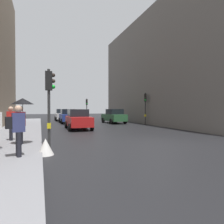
{
  "coord_description": "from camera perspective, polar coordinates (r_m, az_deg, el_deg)",
  "views": [
    {
      "loc": [
        -5.74,
        -8.58,
        1.82
      ],
      "look_at": [
        -0.16,
        6.29,
        1.54
      ],
      "focal_mm": 30.81,
      "sensor_mm": 36.0,
      "label": 1
    }
  ],
  "objects": [
    {
      "name": "ground_plane",
      "position": [
        10.48,
        13.18,
        -8.99
      ],
      "size": [
        120.0,
        120.0,
        0.0
      ],
      "primitive_type": "plane",
      "color": "black"
    },
    {
      "name": "traffic_light_far_median",
      "position": [
        29.29,
        -7.5,
        1.95
      ],
      "size": [
        0.25,
        0.43,
        3.34
      ],
      "color": "#2D2D2D",
      "rests_on": "ground"
    },
    {
      "name": "car_white_compact",
      "position": [
        30.17,
        -14.63,
        -0.81
      ],
      "size": [
        2.06,
        4.22,
        1.76
      ],
      "color": "silver",
      "rests_on": "ground"
    },
    {
      "name": "sidewalk_kerb",
      "position": [
        14.77,
        -26.54,
        -5.85
      ],
      "size": [
        3.22,
        40.0,
        0.16
      ],
      "primitive_type": "cube",
      "color": "gray",
      "rests_on": "ground"
    },
    {
      "name": "car_blue_van",
      "position": [
        24.67,
        -12.94,
        -1.2
      ],
      "size": [
        2.03,
        4.2,
        1.76
      ],
      "color": "navy",
      "rests_on": "ground"
    },
    {
      "name": "pedestrian_in_red_jacket",
      "position": [
        11.37,
        -27.8,
        -2.56
      ],
      "size": [
        0.44,
        0.36,
        1.77
      ],
      "color": "black",
      "rests_on": "sidewalk_kerb"
    },
    {
      "name": "building_facade_right",
      "position": [
        26.66,
        21.09,
        11.16
      ],
      "size": [
        12.0,
        25.32,
        13.09
      ],
      "primitive_type": "cube",
      "color": "slate",
      "rests_on": "ground"
    },
    {
      "name": "warning_sign_triangle",
      "position": [
        8.04,
        -19.13,
        -9.73
      ],
      "size": [
        0.64,
        0.64,
        0.65
      ],
      "primitive_type": "cone",
      "color": "silver",
      "rests_on": "ground"
    },
    {
      "name": "pedestrian_with_grey_backpack",
      "position": [
        7.38,
        -26.36,
        -4.17
      ],
      "size": [
        0.65,
        0.4,
        1.77
      ],
      "color": "black",
      "rests_on": "sidewalk_kerb"
    },
    {
      "name": "traffic_light_mid_street",
      "position": [
        21.95,
        9.85,
        2.68
      ],
      "size": [
        0.35,
        0.45,
        3.57
      ],
      "color": "#2D2D2D",
      "rests_on": "ground"
    },
    {
      "name": "car_green_estate",
      "position": [
        23.8,
        0.57,
        -1.25
      ],
      "size": [
        2.16,
        4.27,
        1.76
      ],
      "color": "#2D6038",
      "rests_on": "ground"
    },
    {
      "name": "car_red_sedan",
      "position": [
        17.18,
        -9.99,
        -2.14
      ],
      "size": [
        2.07,
        4.23,
        1.76
      ],
      "color": "red",
      "rests_on": "ground"
    },
    {
      "name": "traffic_light_near_left",
      "position": [
        9.03,
        -18.08,
        5.08
      ],
      "size": [
        0.44,
        0.26,
        3.57
      ],
      "color": "#2D2D2D",
      "rests_on": "ground"
    },
    {
      "name": "pedestrian_with_umbrella",
      "position": [
        9.8,
        -25.15,
        1.06
      ],
      "size": [
        1.0,
        1.0,
        2.14
      ],
      "color": "black",
      "rests_on": "sidewalk_kerb"
    }
  ]
}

